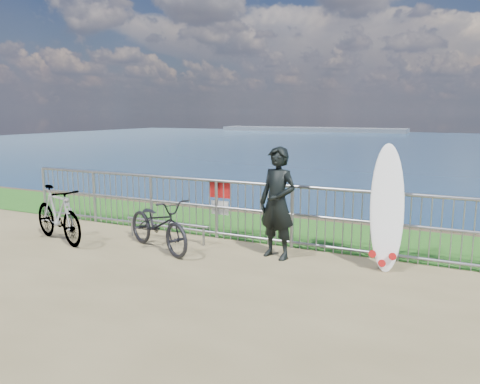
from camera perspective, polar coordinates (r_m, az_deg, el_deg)
The scene contains 8 objects.
grass_strip at distance 9.70m, azimuth 2.88°, elevation -4.34°, with size 120.00×120.00×0.00m, color #1E5718.
seascape at distance 160.74m, azimuth 8.67°, elevation 7.36°, with size 260.00×260.00×5.00m.
railing at distance 8.59m, azimuth 0.13°, elevation -2.27°, with size 10.06×0.10×1.13m.
surfer at distance 7.58m, azimuth 4.59°, elevation -1.36°, with size 0.67×0.44×1.82m, color black.
surfboard at distance 7.35m, azimuth 17.45°, elevation -2.36°, with size 0.60×0.56×1.92m.
bicycle_near at distance 8.17m, azimuth -9.94°, elevation -3.86°, with size 0.62×1.77×0.93m, color black.
bicycle_far at distance 9.20m, azimuth -21.32°, elevation -2.54°, with size 0.49×1.72×1.03m, color black.
bike_rack at distance 8.80m, azimuth -8.96°, elevation -3.92°, with size 1.79×0.05×0.37m.
Camera 1 is at (3.65, -5.97, 2.37)m, focal length 35.00 mm.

